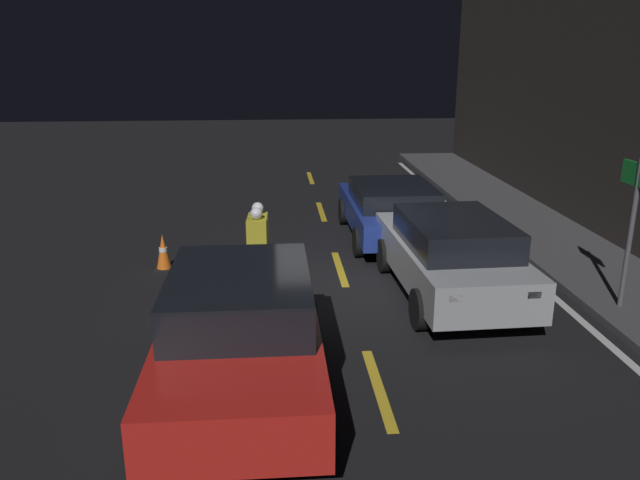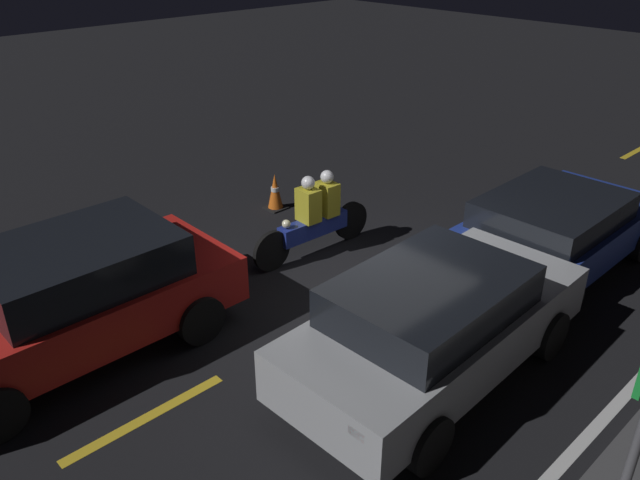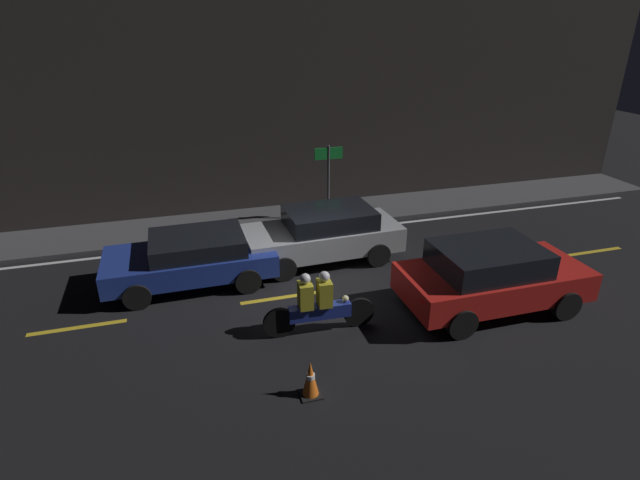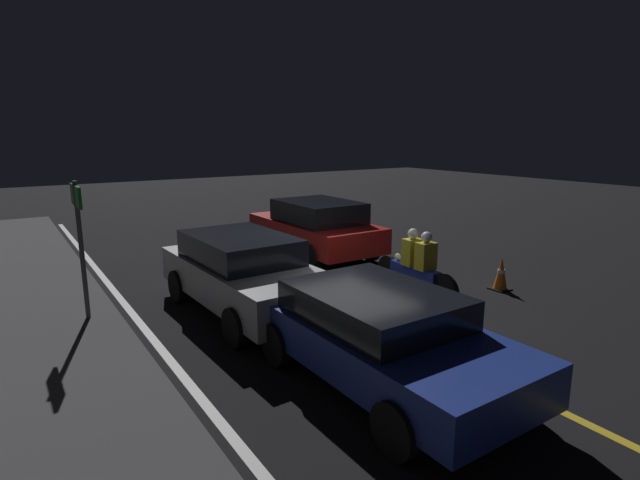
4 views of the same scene
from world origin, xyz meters
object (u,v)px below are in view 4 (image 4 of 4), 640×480
Objects in this scene: taxi_red at (316,227)px; traffic_cone_near at (501,274)px; hatchback_silver at (244,272)px; shop_sign at (79,223)px; sedan_blue at (381,334)px; motorcycle at (417,266)px.

taxi_red is 5.84× the size of traffic_cone_near.
hatchback_silver is at bearing 70.75° from traffic_cone_near.
shop_sign is (2.72, 7.73, 1.46)m from traffic_cone_near.
sedan_blue is 5.10m from traffic_cone_near.
taxi_red is at bearing 20.00° from traffic_cone_near.
shop_sign reaches higher than taxi_red.
sedan_blue is 5.43m from shop_sign.
hatchback_silver is at bearing -109.63° from shop_sign.
motorcycle is 1.98m from traffic_cone_near.
sedan_blue is 7.09m from taxi_red.
shop_sign is (-1.96, 6.03, 1.00)m from taxi_red.
hatchback_silver reaches higher than motorcycle.
sedan_blue is at bearing 3.97° from hatchback_silver.
taxi_red is 1.73× the size of shop_sign.
sedan_blue is 3.52m from hatchback_silver.
taxi_red reaches higher than sedan_blue.
hatchback_silver is 5.47m from traffic_cone_near.
traffic_cone_near is (-1.80, -5.14, -0.43)m from hatchback_silver.
shop_sign is at bearing -146.89° from sedan_blue.
shop_sign reaches higher than sedan_blue.
taxi_red is 1.74× the size of motorcycle.
sedan_blue is 3.77m from motorcycle.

